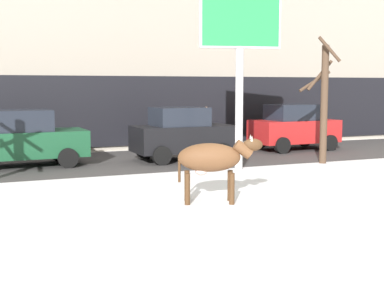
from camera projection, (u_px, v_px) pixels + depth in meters
ground_plane at (262, 210)px, 11.06m from camera, size 120.00×120.00×0.00m
road_strip at (149, 160)px, 18.54m from camera, size 60.00×5.60×0.01m
cow_brown at (212, 159)px, 11.61m from camera, size 1.92×1.05×1.54m
billboard at (240, 29)px, 15.87m from camera, size 2.51×0.70×5.56m
car_darkgreen_sedan at (19, 139)px, 16.83m from camera, size 4.27×2.11×1.84m
car_black_hatchback at (182, 134)px, 18.38m from camera, size 3.56×2.03×1.86m
car_red_hatchback at (294, 127)px, 21.34m from camera, size 3.56×2.03×1.86m
pedestrian_near_billboard at (206, 126)px, 22.38m from camera, size 0.36×0.24×1.73m
bare_tree_right_lot at (324, 99)px, 17.54m from camera, size 1.22×1.15×4.21m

